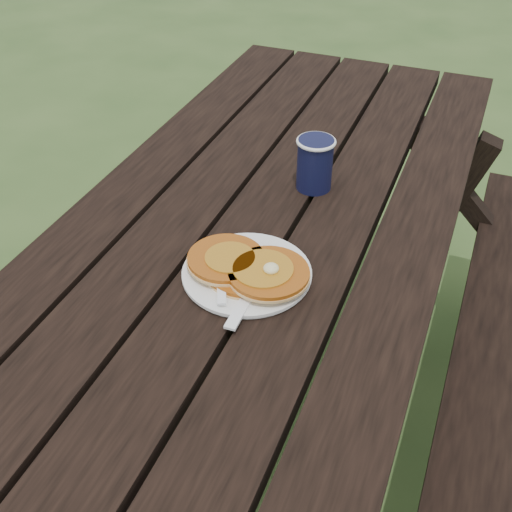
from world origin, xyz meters
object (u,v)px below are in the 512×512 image
at_px(coffee_cup, 315,161).
at_px(picnic_table, 259,347).
at_px(plate, 247,274).
at_px(pancake_stack, 248,268).

bearing_deg(coffee_cup, picnic_table, -115.20).
bearing_deg(coffee_cup, plate, -93.49).
xyz_separation_m(picnic_table, plate, (0.05, -0.18, 0.39)).
xyz_separation_m(picnic_table, pancake_stack, (0.05, -0.19, 0.41)).
distance_m(pancake_stack, coffee_cup, 0.34).
bearing_deg(coffee_cup, pancake_stack, -92.52).
distance_m(picnic_table, plate, 0.43).
relative_size(pancake_stack, coffee_cup, 1.98).
bearing_deg(plate, coffee_cup, 86.51).
xyz_separation_m(plate, pancake_stack, (0.01, -0.01, 0.02)).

